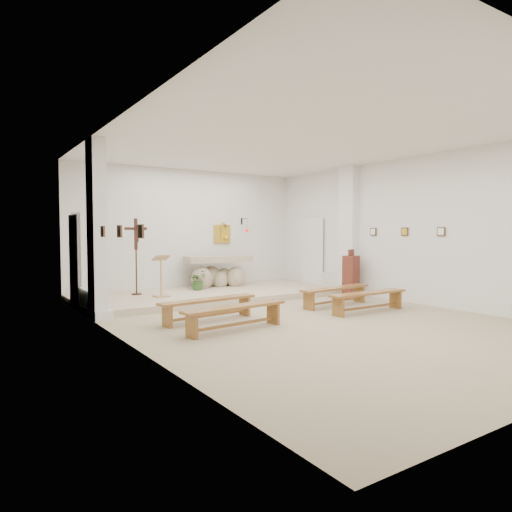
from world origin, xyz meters
TOP-DOWN VIEW (x-y plane):
  - ground at (0.00, 0.00)m, footprint 7.00×10.00m
  - wall_left at (-3.49, 0.00)m, footprint 0.02×10.00m
  - wall_right at (3.49, 0.00)m, footprint 0.02×10.00m
  - wall_back at (0.00, 4.99)m, footprint 7.00×0.02m
  - ceiling at (0.00, 0.00)m, footprint 7.00×10.00m
  - sanctuary_platform at (0.00, 3.50)m, footprint 6.98×3.00m
  - pilaster_left at (-3.37, 2.00)m, footprint 0.26×0.55m
  - pilaster_right at (3.37, 2.00)m, footprint 0.26×0.55m
  - gold_wall_relief at (1.05, 4.96)m, footprint 0.55×0.04m
  - sanctuary_lamp at (1.75, 4.71)m, footprint 0.11×0.36m
  - station_frame_left_front at (-3.47, -0.80)m, footprint 0.03×0.20m
  - station_frame_left_mid at (-3.47, 0.20)m, footprint 0.03×0.20m
  - station_frame_left_rear at (-3.47, 1.20)m, footprint 0.03×0.20m
  - station_frame_right_front at (3.47, -0.80)m, footprint 0.03×0.20m
  - station_frame_right_mid at (3.47, 0.20)m, footprint 0.03×0.20m
  - station_frame_right_rear at (3.47, 1.20)m, footprint 0.03×0.20m
  - radiator_left at (-3.43, 2.70)m, footprint 0.10×0.85m
  - radiator_right at (3.43, 2.70)m, footprint 0.10×0.85m
  - altar at (0.58, 4.40)m, footprint 1.94×0.94m
  - lectern at (-1.56, 3.29)m, footprint 0.40×0.35m
  - crucifix_stand at (-1.92, 4.00)m, footprint 0.57×0.25m
  - potted_plant at (-0.25, 4.00)m, footprint 0.61×0.58m
  - donation_pedestal at (3.10, 1.62)m, footprint 0.39×0.39m
  - bench_left_front at (-1.65, 0.66)m, footprint 2.09×0.58m
  - bench_right_front at (1.65, 0.66)m, footprint 2.09×0.57m
  - bench_left_second at (-1.65, -0.35)m, footprint 2.09×0.59m
  - bench_right_second at (1.65, -0.35)m, footprint 2.07×0.37m

SIDE VIEW (x-z plane):
  - ground at x=0.00m, z-range 0.00..0.00m
  - sanctuary_platform at x=0.00m, z-range 0.00..0.15m
  - radiator_left at x=-3.43m, z-range 0.01..0.53m
  - radiator_right at x=3.43m, z-range 0.01..0.53m
  - bench_left_front at x=-1.65m, z-range 0.11..0.55m
  - bench_right_front at x=1.65m, z-range 0.11..0.55m
  - bench_left_second at x=-1.65m, z-range 0.11..0.55m
  - bench_right_second at x=1.65m, z-range 0.11..0.55m
  - potted_plant at x=-0.25m, z-range 0.15..0.69m
  - altar at x=0.58m, z-range 0.04..1.00m
  - donation_pedestal at x=3.10m, z-range -0.07..1.18m
  - lectern at x=-1.56m, z-range 0.14..1.19m
  - crucifix_stand at x=-1.92m, z-range 0.30..2.20m
  - gold_wall_relief at x=1.05m, z-range 1.38..1.92m
  - station_frame_left_front at x=-3.47m, z-range 1.62..1.82m
  - station_frame_left_mid at x=-3.47m, z-range 1.62..1.82m
  - station_frame_left_rear at x=-3.47m, z-range 1.62..1.82m
  - station_frame_right_front at x=3.47m, z-range 1.62..1.82m
  - station_frame_right_mid at x=3.47m, z-range 1.62..1.82m
  - station_frame_right_rear at x=3.47m, z-range 1.62..1.82m
  - wall_left at x=-3.49m, z-range 0.00..3.50m
  - wall_right at x=3.49m, z-range 0.00..3.50m
  - wall_back at x=0.00m, z-range 0.00..3.50m
  - pilaster_left at x=-3.37m, z-range 0.00..3.50m
  - pilaster_right at x=3.37m, z-range 0.00..3.50m
  - sanctuary_lamp at x=1.75m, z-range 1.59..2.03m
  - ceiling at x=0.00m, z-range 3.48..3.50m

